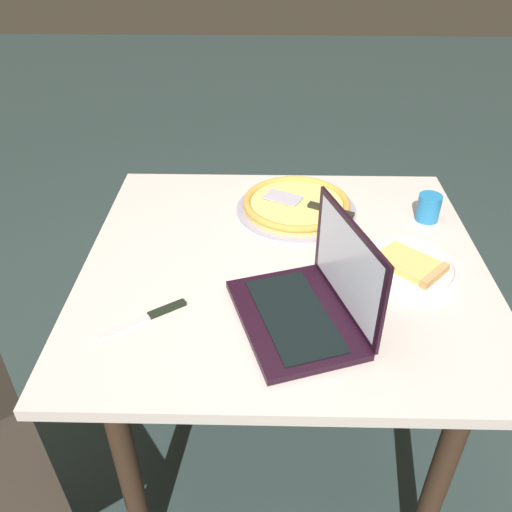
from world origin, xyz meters
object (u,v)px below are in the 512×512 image
Objects in this scene: drink_cup at (429,207)px; pizza_tray at (297,205)px; pizza_plate at (409,267)px; laptop at (312,301)px; dining_table at (283,290)px; table_knife at (151,316)px.

pizza_tray is at bearing -6.79° from drink_cup.
drink_cup is (-0.40, 0.05, 0.02)m from pizza_tray.
pizza_plate is 0.71× the size of pizza_tray.
pizza_tray is at bearing -47.56° from pizza_plate.
laptop reaches higher than drink_cup.
drink_cup reaches higher than dining_table.
laptop reaches higher than pizza_tray.
drink_cup is (-0.44, -0.23, 0.15)m from dining_table.
laptop reaches higher than pizza_plate.
drink_cup is at bearing 173.21° from pizza_tray.
pizza_tray reaches higher than pizza_plate.
pizza_plate is at bearing -163.32° from table_knife.
table_knife reaches higher than dining_table.
dining_table is 0.42m from table_knife.
laptop is at bearing 103.98° from dining_table.
laptop is at bearing 34.74° from pizza_plate.
pizza_tray is at bearing -88.53° from laptop.
laptop is 0.34m from pizza_plate.
laptop is 0.60m from drink_cup.
drink_cup is at bearing -130.22° from laptop.
table_knife is at bearing 35.83° from dining_table.
laptop is 1.51× the size of pizza_plate.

